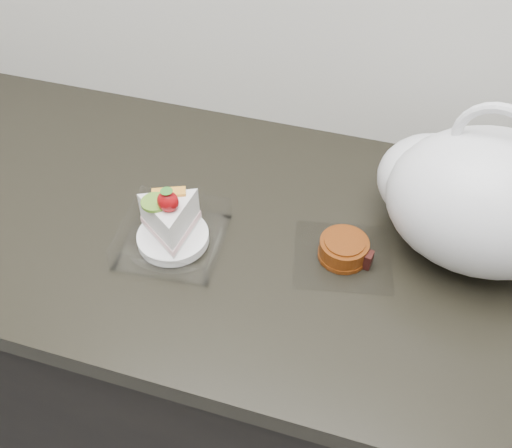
% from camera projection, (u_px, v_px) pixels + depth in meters
% --- Properties ---
extents(counter, '(2.04, 0.64, 0.90)m').
position_uv_depth(counter, '(243.00, 361.00, 1.31)').
color(counter, black).
rests_on(counter, ground).
extents(cake_tray, '(0.18, 0.18, 0.13)m').
position_uv_depth(cake_tray, '(172.00, 228.00, 0.94)').
color(cake_tray, white).
rests_on(cake_tray, counter).
extents(mooncake_wrap, '(0.19, 0.18, 0.04)m').
position_uv_depth(mooncake_wrap, '(344.00, 251.00, 0.93)').
color(mooncake_wrap, white).
rests_on(mooncake_wrap, counter).
extents(plastic_bag, '(0.38, 0.34, 0.28)m').
position_uv_depth(plastic_bag, '(476.00, 197.00, 0.88)').
color(plastic_bag, white).
rests_on(plastic_bag, counter).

